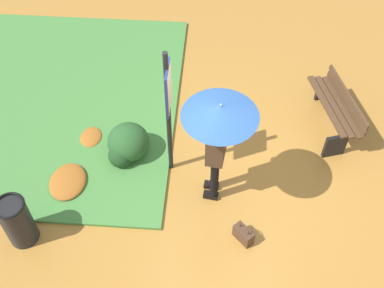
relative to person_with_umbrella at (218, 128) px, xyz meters
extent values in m
plane|color=#B27A33|center=(-0.02, 0.18, -1.55)|extent=(18.00, 18.00, 0.00)
cube|color=#47843D|center=(-1.77, -2.73, -1.53)|extent=(4.80, 4.00, 0.05)
cylinder|color=black|center=(-0.17, -0.01, -1.12)|extent=(0.12, 0.12, 0.86)
cylinder|color=black|center=(0.01, -0.01, -1.12)|extent=(0.12, 0.12, 0.86)
cube|color=black|center=(-0.17, -0.05, -1.51)|extent=(0.14, 0.23, 0.08)
cube|color=black|center=(0.01, -0.05, -1.51)|extent=(0.14, 0.23, 0.08)
cube|color=#473323|center=(-0.08, -0.01, -0.37)|extent=(0.41, 0.29, 0.64)
sphere|color=#8C664C|center=(-0.08, -0.01, 0.09)|extent=(0.20, 0.20, 0.20)
ellipsoid|color=black|center=(-0.08, -0.01, 0.12)|extent=(0.20, 0.20, 0.15)
cylinder|color=#473323|center=(-0.29, -0.04, -0.16)|extent=(0.18, 0.13, 0.18)
cylinder|color=#473323|center=(-0.25, -0.05, -0.07)|extent=(0.24, 0.11, 0.33)
cube|color=black|center=(-0.17, -0.03, 0.07)|extent=(0.07, 0.03, 0.14)
cylinder|color=#473323|center=(0.08, -0.01, -0.13)|extent=(0.11, 0.10, 0.09)
cylinder|color=#473323|center=(0.07, 0.00, -0.04)|extent=(0.10, 0.09, 0.23)
cylinder|color=#A5A5AD|center=(0.06, 0.01, 0.27)|extent=(0.02, 0.02, 0.41)
cone|color=#264C8C|center=(0.06, 0.01, 0.37)|extent=(0.96, 0.96, 0.16)
sphere|color=#A5A5AD|center=(0.06, 0.01, 0.48)|extent=(0.02, 0.02, 0.02)
cylinder|color=black|center=(-0.50, -0.69, -0.40)|extent=(0.07, 0.07, 2.30)
cube|color=navy|center=(-0.50, -0.68, 0.15)|extent=(0.44, 0.04, 0.70)
cube|color=silver|center=(-0.50, -0.66, 0.15)|extent=(0.38, 0.01, 0.64)
cube|color=#4C3323|center=(0.68, 0.43, -1.43)|extent=(0.31, 0.31, 0.24)
torus|color=#4C3323|center=(0.68, 0.43, -1.27)|extent=(0.14, 0.13, 0.18)
cube|color=black|center=(-2.21, 1.85, -1.33)|extent=(0.16, 0.36, 0.44)
cube|color=black|center=(-0.93, 1.85, -1.33)|extent=(0.16, 0.36, 0.44)
cube|color=#513823|center=(-1.57, 1.73, -1.09)|extent=(1.37, 0.50, 0.04)
cube|color=#513823|center=(-1.57, 1.85, -1.09)|extent=(1.37, 0.50, 0.04)
cube|color=#513823|center=(-1.57, 1.97, -1.09)|extent=(1.37, 0.50, 0.04)
cube|color=#513823|center=(-1.57, 2.02, -0.99)|extent=(1.35, 0.44, 0.10)
cube|color=#513823|center=(-1.57, 2.02, -0.85)|extent=(1.35, 0.44, 0.10)
cylinder|color=black|center=(0.87, -2.63, -1.15)|extent=(0.40, 0.40, 0.80)
torus|color=black|center=(0.87, -2.63, -0.74)|extent=(0.42, 0.42, 0.04)
ellipsoid|color=#285628|center=(-0.72, -1.38, -1.26)|extent=(0.65, 0.65, 0.59)
ellipsoid|color=#1E421E|center=(-0.53, -1.48, -1.36)|extent=(0.39, 0.39, 0.39)
ellipsoid|color=#A86023|center=(-0.06, -2.23, -1.48)|extent=(0.69, 0.55, 0.15)
ellipsoid|color=#A86023|center=(-0.98, -2.06, -1.50)|extent=(0.44, 0.35, 0.10)
camera|label=1|loc=(4.05, -0.05, 4.57)|focal=45.49mm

